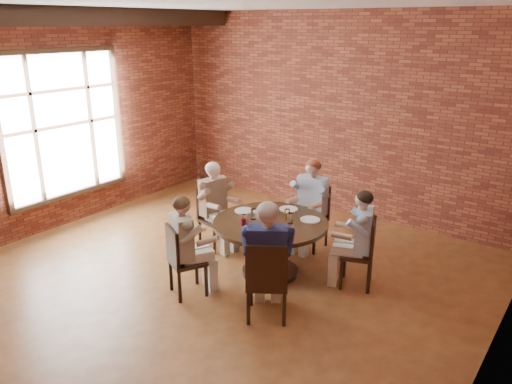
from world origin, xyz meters
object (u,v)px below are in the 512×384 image
Objects in this scene: diner_a at (358,239)px; diner_c at (216,206)px; chair_b at (313,213)px; diner_e at (267,261)px; diner_b at (310,205)px; chair_c at (212,214)px; chair_e at (267,279)px; smartphone at (265,237)px; chair_d at (181,258)px; diner_d at (187,246)px; chair_a at (364,251)px; dining_table at (270,237)px.

diner_c reaches higher than diner_a.
diner_e reaches higher than chair_b.
chair_c is (-1.20, -0.79, -0.17)m from diner_b.
diner_b is (-1.06, 0.65, 0.03)m from diner_a.
diner_a is 1.40m from chair_e.
chair_e is 6.53× the size of smartphone.
chair_b is 1.44m from diner_c.
diner_b reaches higher than chair_d.
chair_b is at bearing -77.04° from chair_d.
diner_b is at bearing -105.56° from chair_e.
smartphone is (0.76, 0.55, 0.12)m from diner_d.
diner_b is 1.38× the size of chair_e.
chair_c is 6.19× the size of smartphone.
diner_c is at bearing -66.41° from chair_e.
diner_d reaches higher than chair_b.
chair_d is 1.17m from chair_e.
chair_a is 2.27m from diner_c.
diner_b reaches higher than dining_table.
diner_e reaches higher than dining_table.
diner_e is (-0.05, 0.08, 0.17)m from chair_e.
chair_d reaches higher than dining_table.
diner_c is 1.38m from diner_d.
chair_b reaches higher than dining_table.
diner_a reaches higher than smartphone.
diner_b is 1.52m from smartphone.
diner_d is at bearing -142.93° from diner_c.
diner_a is at bearing -75.29° from chair_c.
diner_c reaches higher than chair_c.
dining_table is at bearing -90.00° from chair_e.
diner_e reaches higher than diner_b.
diner_b is (-0.00, 1.03, 0.14)m from dining_table.
diner_d reaches higher than chair_e.
chair_c is at bearing -146.81° from diner_b.
smartphone reaches higher than dining_table.
diner_c reaches higher than chair_e.
chair_e reaches higher than smartphone.
chair_a is at bearing -74.23° from diner_c.
chair_e reaches higher than chair_b.
diner_e is 9.38× the size of smartphone.
chair_b is 1.02× the size of chair_c.
diner_e is at bearing -68.76° from smartphone.
dining_table is at bearing -90.00° from chair_c.
diner_c is 1.34× the size of chair_e.
dining_table is 1.54× the size of chair_e.
chair_d is at bearing -158.92° from smartphone.
diner_b is 0.96× the size of diner_e.
smartphone is at bearing -62.70° from dining_table.
diner_e reaches higher than diner_a.
dining_table is 1.08× the size of diner_e.
diner_c reaches higher than smartphone.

